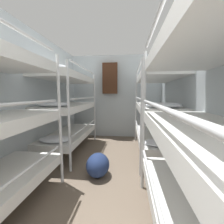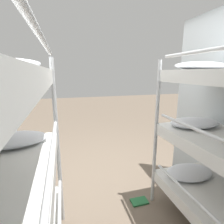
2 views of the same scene
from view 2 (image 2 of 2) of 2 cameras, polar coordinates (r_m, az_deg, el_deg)
The scene contains 2 objects.
ground_plane at distance 3.03m, azimuth -3.56°, elevation -22.00°, with size 20.00×20.00×0.00m, color #6B5B4C.
floor_book at distance 2.70m, azimuth 8.92°, elevation -26.88°, with size 0.23×0.14×0.02m.
Camera 2 is at (0.51, 2.43, 1.73)m, focal length 28.00 mm.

